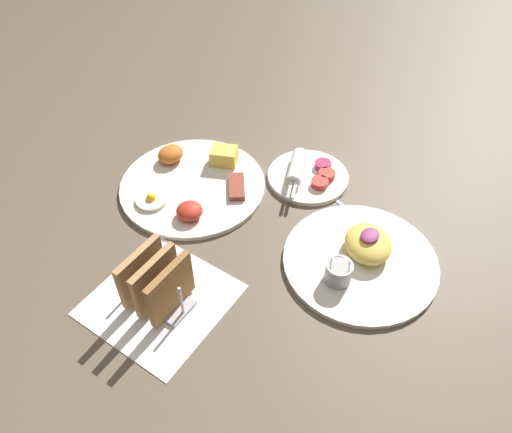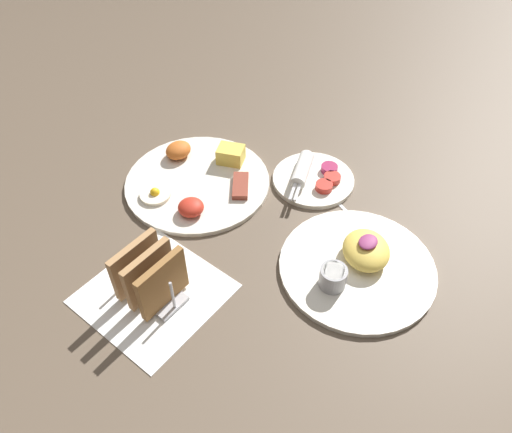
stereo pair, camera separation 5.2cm
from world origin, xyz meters
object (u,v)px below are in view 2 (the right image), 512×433
at_px(plate_breakfast, 198,179).
at_px(toast_rack, 150,276).
at_px(plate_foreground, 358,263).
at_px(plate_condiments, 311,177).

relative_size(plate_breakfast, toast_rack, 2.65).
distance_m(plate_foreground, toast_rack, 0.37).
bearing_deg(plate_breakfast, toast_rack, -152.00).
bearing_deg(plate_breakfast, plate_condiments, -49.64).
xyz_separation_m(plate_condiments, plate_foreground, (-0.15, -0.20, 0.00)).
xyz_separation_m(plate_foreground, toast_rack, (-0.27, 0.25, 0.04)).
relative_size(plate_breakfast, plate_foreground, 1.08).
relative_size(plate_foreground, toast_rack, 2.45).
bearing_deg(plate_foreground, toast_rack, 137.41).
distance_m(plate_breakfast, plate_condiments, 0.24).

